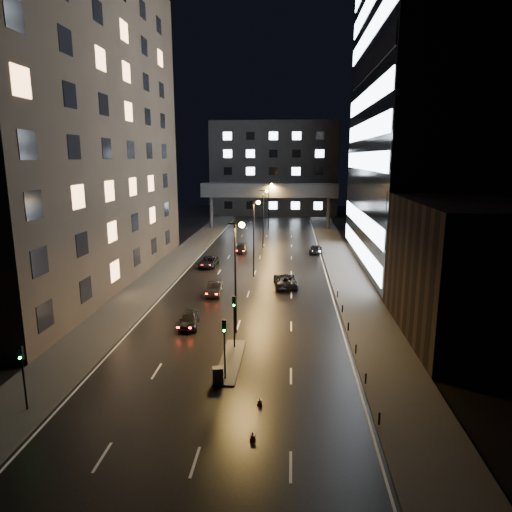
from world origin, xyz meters
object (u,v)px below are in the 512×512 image
(car_away_a, at_px, (189,319))
(car_away_d, at_px, (242,249))
(car_away_b, at_px, (215,289))
(car_toward_a, at_px, (285,280))
(car_away_c, at_px, (209,262))
(car_toward_b, at_px, (316,249))
(utility_cabinet, at_px, (218,375))

(car_away_a, distance_m, car_away_d, 34.39)
(car_away_b, height_order, car_toward_a, car_toward_a)
(car_away_c, bearing_deg, car_away_d, 71.78)
(car_away_c, height_order, car_toward_b, car_away_c)
(car_toward_a, height_order, car_toward_b, car_toward_a)
(car_toward_b, height_order, utility_cabinet, car_toward_b)
(car_away_d, bearing_deg, utility_cabinet, -90.90)
(car_toward_a, height_order, utility_cabinet, car_toward_a)
(car_toward_b, bearing_deg, car_away_b, 70.42)
(car_away_b, relative_size, car_toward_b, 0.94)
(car_away_a, xyz_separation_m, car_away_b, (0.70, 10.34, -0.01))
(car_away_b, xyz_separation_m, car_away_c, (-3.15, 13.60, -0.01))
(car_away_b, xyz_separation_m, car_away_d, (0.54, 24.03, -0.07))
(car_away_d, bearing_deg, car_away_a, -97.04)
(car_away_d, distance_m, utility_cabinet, 45.34)
(car_toward_b, distance_m, utility_cabinet, 46.71)
(car_away_d, bearing_deg, car_away_b, -96.27)
(car_toward_a, relative_size, car_toward_b, 1.22)
(car_away_b, height_order, car_toward_b, car_away_b)
(car_toward_a, relative_size, utility_cabinet, 4.88)
(utility_cabinet, bearing_deg, car_away_d, 81.52)
(car_away_d, height_order, utility_cabinet, utility_cabinet)
(car_away_b, xyz_separation_m, car_toward_b, (12.86, 24.62, -0.04))
(car_away_b, height_order, car_away_c, car_away_b)
(car_away_a, xyz_separation_m, car_toward_a, (8.81, 14.38, 0.06))
(car_away_d, xyz_separation_m, utility_cabinet, (3.22, -45.22, 0.09))
(car_toward_b, xyz_separation_m, utility_cabinet, (-9.10, -45.82, 0.06))
(car_away_b, relative_size, car_away_d, 0.98)
(car_away_b, height_order, utility_cabinet, car_away_b)
(car_away_a, height_order, utility_cabinet, car_away_a)
(car_away_d, relative_size, car_toward_a, 0.78)
(car_away_d, relative_size, utility_cabinet, 3.82)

